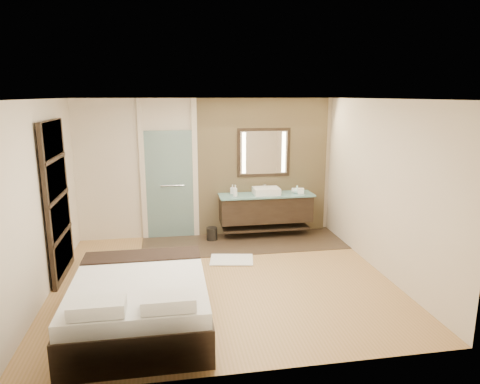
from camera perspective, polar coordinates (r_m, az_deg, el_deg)
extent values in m
plane|color=#A47A44|center=(6.65, -2.24, -11.65)|extent=(5.00, 5.00, 0.00)
cube|color=#38281E|center=(8.20, 0.48, -6.76)|extent=(3.80, 1.30, 0.01)
cube|color=tan|center=(8.54, 3.08, 3.34)|extent=(2.60, 0.08, 2.70)
cube|color=black|center=(8.43, 3.45, -2.22)|extent=(1.80, 0.50, 0.50)
cube|color=black|center=(8.54, 3.42, -4.75)|extent=(1.71, 0.45, 0.04)
cube|color=#80C3C0|center=(8.35, 3.51, -0.40)|extent=(1.85, 0.55, 0.03)
cube|color=white|center=(8.33, 3.52, 0.14)|extent=(0.50, 0.38, 0.13)
cylinder|color=silver|center=(8.50, 3.23, 0.55)|extent=(0.03, 0.03, 0.18)
cylinder|color=silver|center=(8.45, 3.29, 1.02)|extent=(0.02, 0.10, 0.02)
cube|color=black|center=(8.45, 3.18, 5.29)|extent=(1.06, 0.03, 0.96)
cube|color=white|center=(8.44, 3.20, 5.27)|extent=(0.94, 0.01, 0.84)
cube|color=beige|center=(8.35, 0.52, 5.22)|extent=(0.07, 0.01, 0.80)
cube|color=beige|center=(8.53, 5.84, 5.31)|extent=(0.07, 0.01, 0.80)
cube|color=#A2CDC7|center=(8.38, -9.36, 0.91)|extent=(0.90, 0.05, 2.10)
cylinder|color=silver|center=(8.33, -9.01, 0.86)|extent=(0.45, 0.03, 0.03)
cube|color=beige|center=(8.35, -12.87, 2.81)|extent=(0.10, 0.08, 2.70)
cube|color=beige|center=(8.35, -6.00, 3.07)|extent=(0.10, 0.08, 2.70)
cube|color=black|center=(6.99, -23.18, -1.09)|extent=(0.06, 1.20, 2.40)
cube|color=beige|center=(7.22, -22.44, -7.51)|extent=(0.02, 1.06, 0.52)
cube|color=beige|center=(7.04, -22.85, -3.01)|extent=(0.02, 1.06, 0.52)
cube|color=beige|center=(6.92, -23.27, 1.68)|extent=(0.02, 1.06, 0.52)
cube|color=beige|center=(6.84, -23.70, 6.51)|extent=(0.02, 1.06, 0.52)
cube|color=black|center=(5.49, -13.10, -15.03)|extent=(1.60, 2.00, 0.44)
cube|color=silver|center=(5.36, -13.28, -12.09)|extent=(1.55, 1.95, 0.18)
cube|color=black|center=(6.01, -12.89, -8.32)|extent=(1.55, 0.45, 0.04)
cube|color=silver|center=(4.61, -18.48, -14.37)|extent=(0.55, 0.30, 0.14)
cube|color=silver|center=(4.55, -9.48, -14.24)|extent=(0.55, 0.30, 0.14)
cube|color=white|center=(7.36, -1.13, -9.01)|extent=(0.80, 0.62, 0.02)
cylinder|color=black|center=(8.32, -3.77, -5.60)|extent=(0.26, 0.26, 0.26)
cube|color=white|center=(8.47, 8.10, 0.14)|extent=(0.15, 0.15, 0.10)
imported|color=white|center=(8.10, -0.64, 0.15)|extent=(0.11, 0.11, 0.23)
imported|color=#B2B2B2|center=(8.35, -1.01, 0.36)|extent=(0.10, 0.10, 0.18)
imported|color=silver|center=(8.48, 7.61, 0.34)|extent=(0.15, 0.15, 0.15)
imported|color=white|center=(8.52, 7.26, 0.22)|extent=(0.14, 0.14, 0.09)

